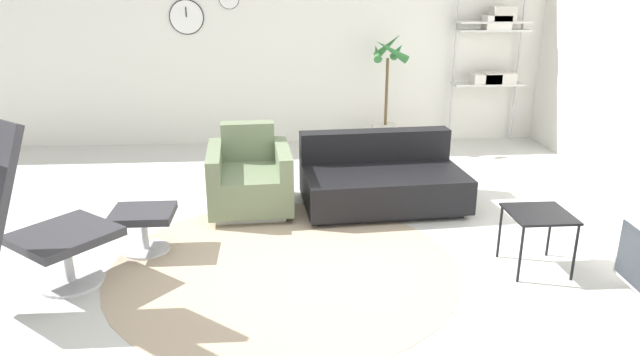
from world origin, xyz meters
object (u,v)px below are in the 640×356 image
(ottoman, at_px, (143,221))
(armchair_red, at_px, (250,179))
(couch_low, at_px, (381,181))
(shelf_unit, at_px, (494,48))
(potted_plant, at_px, (386,112))
(side_table, at_px, (539,219))
(lounge_chair, at_px, (4,197))

(ottoman, distance_m, armchair_red, 1.16)
(couch_low, bearing_deg, shelf_unit, -133.93)
(armchair_red, height_order, shelf_unit, shelf_unit)
(potted_plant, relative_size, shelf_unit, 0.76)
(potted_plant, bearing_deg, couch_low, -101.33)
(armchair_red, distance_m, couch_low, 1.23)
(couch_low, bearing_deg, potted_plant, -105.51)
(couch_low, height_order, potted_plant, potted_plant)
(side_table, bearing_deg, ottoman, 170.18)
(side_table, xyz_separation_m, potted_plant, (-0.51, 3.32, 0.08))
(lounge_chair, distance_m, armchair_red, 2.19)
(lounge_chair, height_order, armchair_red, lounge_chair)
(lounge_chair, relative_size, shelf_unit, 0.71)
(potted_plant, distance_m, shelf_unit, 1.59)
(couch_low, height_order, side_table, couch_low)
(armchair_red, distance_m, potted_plant, 2.55)
(couch_low, xyz_separation_m, side_table, (0.90, -1.36, 0.16))
(ottoman, distance_m, side_table, 2.96)
(lounge_chair, relative_size, side_table, 3.03)
(side_table, distance_m, shelf_unit, 3.70)
(armchair_red, relative_size, side_table, 2.05)
(potted_plant, bearing_deg, armchair_red, -129.73)
(armchair_red, xyz_separation_m, potted_plant, (1.62, 1.95, 0.20))
(ottoman, height_order, shelf_unit, shelf_unit)
(ottoman, distance_m, couch_low, 2.18)
(potted_plant, bearing_deg, ottoman, -130.52)
(lounge_chair, xyz_separation_m, side_table, (3.54, 0.25, -0.35))
(potted_plant, height_order, shelf_unit, shelf_unit)
(lounge_chair, relative_size, armchair_red, 1.47)
(ottoman, bearing_deg, potted_plant, 49.48)
(ottoman, relative_size, couch_low, 0.31)
(lounge_chair, bearing_deg, couch_low, 71.24)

